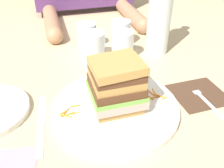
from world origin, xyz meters
TOP-DOWN VIEW (x-y plane):
  - ground_plane at (0.00, 0.00)m, footprint 3.00×3.00m
  - main_plate at (-0.00, -0.02)m, footprint 0.30×0.30m
  - sandwich at (-0.00, -0.02)m, footprint 0.12×0.11m
  - carrot_shred_0 at (-0.09, 0.00)m, footprint 0.02×0.00m
  - carrot_shred_1 at (-0.12, -0.02)m, footprint 0.02×0.01m
  - carrot_shred_2 at (-0.11, -0.03)m, footprint 0.03×0.01m
  - carrot_shred_3 at (-0.12, -0.01)m, footprint 0.02×0.02m
  - carrot_shred_4 at (-0.10, -0.03)m, footprint 0.03×0.00m
  - carrot_shred_5 at (-0.12, -0.03)m, footprint 0.03×0.02m
  - carrot_shred_6 at (0.12, -0.02)m, footprint 0.02×0.02m
  - carrot_shred_7 at (0.09, -0.02)m, footprint 0.02×0.02m
  - carrot_shred_8 at (0.10, -0.02)m, footprint 0.03×0.00m
  - carrot_shred_9 at (0.11, -0.00)m, footprint 0.01×0.03m
  - carrot_shred_10 at (0.12, -0.03)m, footprint 0.02×0.01m
  - carrot_shred_11 at (0.10, -0.00)m, footprint 0.01×0.03m
  - carrot_shred_12 at (0.08, -0.01)m, footprint 0.02×0.02m
  - napkin_dark at (0.23, -0.02)m, footprint 0.14×0.13m
  - fork at (0.23, -0.04)m, footprint 0.02×0.17m
  - knife at (-0.17, -0.02)m, footprint 0.03×0.20m
  - juice_glass at (0.09, 0.23)m, footprint 0.07×0.07m
  - water_bottle at (0.22, 0.24)m, footprint 0.07×0.07m
  - empty_tumbler_0 at (-0.00, 0.23)m, footprint 0.08×0.08m
  - empty_tumbler_1 at (-0.00, 0.33)m, footprint 0.07×0.07m
  - empty_tumbler_2 at (0.12, 0.32)m, footprint 0.07×0.07m
  - napkin_pink at (-0.23, -0.12)m, footprint 0.09×0.08m

SIDE VIEW (x-z plane):
  - ground_plane at x=0.00m, z-range 0.00..0.00m
  - napkin_pink at x=-0.23m, z-range 0.00..0.00m
  - napkin_dark at x=0.23m, z-range 0.00..0.00m
  - knife at x=-0.17m, z-range 0.00..0.00m
  - fork at x=0.23m, z-range 0.00..0.01m
  - main_plate at x=0.00m, z-range 0.00..0.02m
  - carrot_shred_7 at x=0.09m, z-range 0.02..0.02m
  - carrot_shred_10 at x=0.12m, z-range 0.02..0.02m
  - carrot_shred_3 at x=-0.12m, z-range 0.02..0.02m
  - carrot_shred_4 at x=-0.10m, z-range 0.02..0.02m
  - carrot_shred_8 at x=0.10m, z-range 0.02..0.02m
  - carrot_shred_11 at x=0.10m, z-range 0.02..0.02m
  - carrot_shred_2 at x=-0.11m, z-range 0.02..0.02m
  - carrot_shred_9 at x=0.11m, z-range 0.02..0.02m
  - carrot_shred_5 at x=-0.12m, z-range 0.02..0.02m
  - carrot_shred_1 at x=-0.12m, z-range 0.02..0.02m
  - carrot_shred_12 at x=0.08m, z-range 0.02..0.02m
  - carrot_shred_0 at x=-0.09m, z-range 0.02..0.02m
  - carrot_shred_6 at x=0.12m, z-range 0.02..0.02m
  - juice_glass at x=0.09m, z-range -0.01..0.08m
  - empty_tumbler_1 at x=0.00m, z-range 0.00..0.09m
  - empty_tumbler_2 at x=0.12m, z-range 0.00..0.09m
  - empty_tumbler_0 at x=0.00m, z-range 0.00..0.09m
  - sandwich at x=0.00m, z-range 0.01..0.13m
  - water_bottle at x=0.22m, z-range -0.02..0.31m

